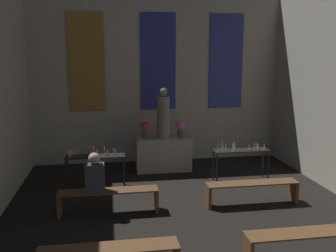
# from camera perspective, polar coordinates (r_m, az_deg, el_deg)

# --- Properties ---
(wall_back) EXTENTS (7.20, 0.16, 4.71)m
(wall_back) POSITION_cam_1_polar(r_m,az_deg,el_deg) (10.59, -1.54, 7.35)
(wall_back) COLOR #B2AD9E
(wall_back) RESTS_ON ground_plane
(altar) EXTENTS (1.43, 0.66, 0.87)m
(altar) POSITION_cam_1_polar(r_m,az_deg,el_deg) (9.93, -0.73, -4.25)
(altar) COLOR #ADA38E
(altar) RESTS_ON ground_plane
(statue) EXTENTS (0.34, 0.34, 1.32)m
(statue) POSITION_cam_1_polar(r_m,az_deg,el_deg) (9.71, -0.75, 1.70)
(statue) COLOR gray
(statue) RESTS_ON altar
(flower_vase_left) EXTENTS (0.25, 0.25, 0.44)m
(flower_vase_left) POSITION_cam_1_polar(r_m,az_deg,el_deg) (9.72, -3.45, -0.39)
(flower_vase_left) COLOR #4C5666
(flower_vase_left) RESTS_ON altar
(flower_vase_right) EXTENTS (0.25, 0.25, 0.44)m
(flower_vase_right) POSITION_cam_1_polar(r_m,az_deg,el_deg) (9.85, 1.94, -0.23)
(flower_vase_right) COLOR #4C5666
(flower_vase_right) RESTS_ON altar
(candle_rack_left) EXTENTS (1.33, 0.38, 0.96)m
(candle_rack_left) POSITION_cam_1_polar(r_m,az_deg,el_deg) (8.67, -11.08, -5.14)
(candle_rack_left) COLOR black
(candle_rack_left) RESTS_ON ground_plane
(candle_rack_right) EXTENTS (1.33, 0.38, 0.97)m
(candle_rack_right) POSITION_cam_1_polar(r_m,az_deg,el_deg) (9.20, 11.05, -4.22)
(candle_rack_right) COLOR black
(candle_rack_right) RESTS_ON ground_plane
(pew_second_right) EXTENTS (1.90, 0.36, 0.46)m
(pew_second_right) POSITION_cam_1_polar(r_m,az_deg,el_deg) (6.09, 20.55, -15.91)
(pew_second_right) COLOR brown
(pew_second_right) RESTS_ON ground_plane
(pew_back_left) EXTENTS (1.90, 0.36, 0.46)m
(pew_back_left) POSITION_cam_1_polar(r_m,az_deg,el_deg) (7.38, -9.04, -10.58)
(pew_back_left) COLOR brown
(pew_back_left) RESTS_ON ground_plane
(pew_back_right) EXTENTS (1.90, 0.36, 0.46)m
(pew_back_right) POSITION_cam_1_polar(r_m,az_deg,el_deg) (7.90, 12.67, -9.25)
(pew_back_right) COLOR brown
(pew_back_right) RESTS_ON ground_plane
(person_seated) EXTENTS (0.36, 0.24, 0.75)m
(person_seated) POSITION_cam_1_polar(r_m,az_deg,el_deg) (7.23, -11.10, -7.21)
(person_seated) COLOR #383D47
(person_seated) RESTS_ON pew_back_left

